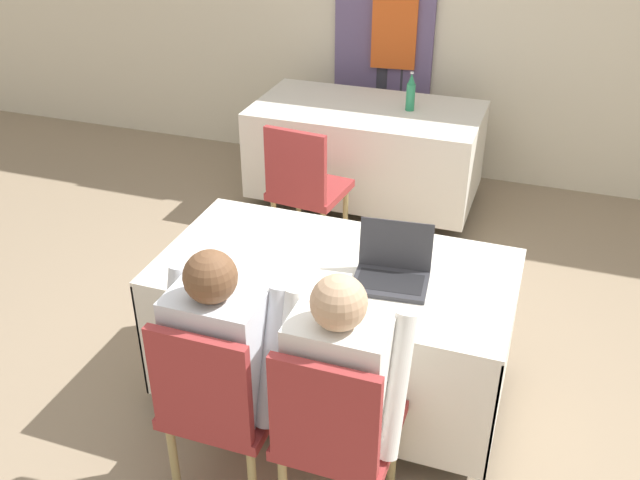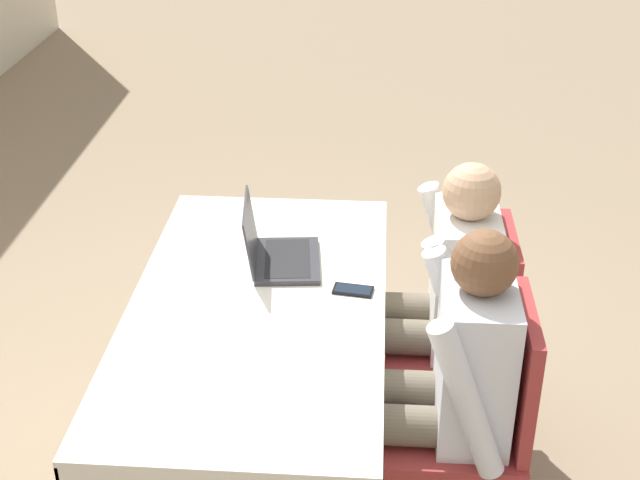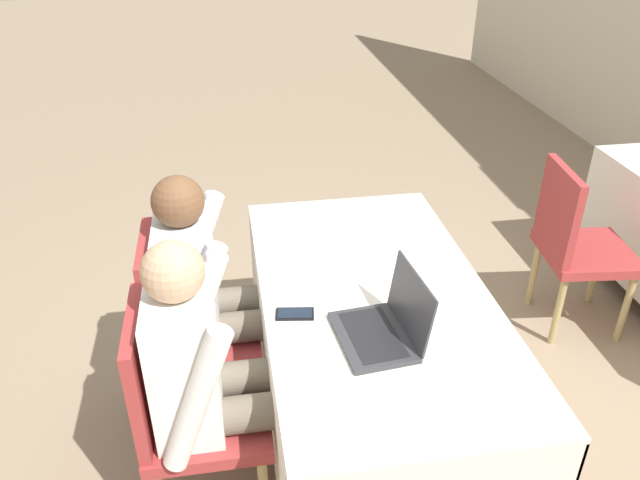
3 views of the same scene
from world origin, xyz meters
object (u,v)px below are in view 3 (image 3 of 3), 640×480
object	(u,v)px
chair_far_spare	(575,242)
cell_phone	(295,314)
chair_near_right	(184,407)
laptop	(384,326)
person_checkered_shirt	(209,289)
person_white_shirt	(210,369)
chair_near_left	(187,323)

from	to	relation	value
chair_far_spare	cell_phone	bearing A→B (deg)	120.60
chair_near_right	chair_far_spare	world-z (taller)	same
laptop	chair_far_spare	size ratio (longest dim) A/B	0.38
chair_far_spare	person_checkered_shirt	distance (m)	1.88
cell_phone	person_white_shirt	world-z (taller)	person_white_shirt
laptop	chair_near_left	world-z (taller)	laptop
cell_phone	chair_near_right	xyz separation A→B (m)	(0.15, -0.42, -0.25)
chair_near_left	person_checkered_shirt	xyz separation A→B (m)	(0.00, 0.10, 0.16)
chair_near_left	chair_near_right	world-z (taller)	same
chair_near_left	chair_far_spare	world-z (taller)	same
person_checkered_shirt	chair_far_spare	bearing A→B (deg)	-79.00
cell_phone	chair_far_spare	size ratio (longest dim) A/B	0.16
chair_near_right	person_checkered_shirt	size ratio (longest dim) A/B	0.78
chair_near_left	chair_far_spare	xyz separation A→B (m)	(-0.36, 1.95, 0.00)
laptop	person_checkered_shirt	world-z (taller)	person_checkered_shirt
chair_near_right	person_checkered_shirt	bearing A→B (deg)	-12.13
chair_near_right	person_checkered_shirt	xyz separation A→B (m)	(-0.48, 0.10, 0.16)
cell_phone	chair_far_spare	bearing A→B (deg)	122.77
chair_near_left	chair_far_spare	bearing A→B (deg)	-79.57
chair_near_right	laptop	bearing A→B (deg)	-92.25
chair_near_right	person_checkered_shirt	world-z (taller)	person_checkered_shirt
person_white_shirt	chair_near_right	bearing A→B (deg)	90.00
cell_phone	person_checkered_shirt	world-z (taller)	person_checkered_shirt
chair_near_left	person_white_shirt	world-z (taller)	person_white_shirt
chair_near_left	chair_far_spare	size ratio (longest dim) A/B	1.00
laptop	chair_far_spare	xyz separation A→B (m)	(-0.87, 1.25, -0.29)
laptop	person_checkered_shirt	distance (m)	0.80
chair_near_left	person_white_shirt	xyz separation A→B (m)	(0.48, 0.10, 0.16)
chair_far_spare	person_checkered_shirt	world-z (taller)	person_checkered_shirt
chair_near_left	chair_near_right	distance (m)	0.48
chair_near_right	chair_far_spare	size ratio (longest dim) A/B	1.00
laptop	cell_phone	size ratio (longest dim) A/B	2.37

